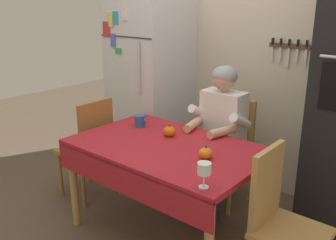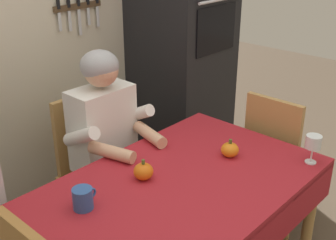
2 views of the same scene
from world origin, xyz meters
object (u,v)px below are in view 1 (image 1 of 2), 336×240
object	(u,v)px
chair_right_side	(280,217)
coffee_mug	(140,121)
chair_left_side	(90,145)
pumpkin_medium	(206,153)
wine_glass	(204,169)
refrigerator	(151,85)
chair_behind_person	(229,146)
pumpkin_large	(169,131)
seated_person	(219,127)
dining_table	(165,156)

from	to	relation	value
chair_right_side	coffee_mug	bearing A→B (deg)	171.67
chair_left_side	coffee_mug	xyz separation A→B (m)	(0.46, 0.17, 0.28)
chair_right_side	pumpkin_medium	xyz separation A→B (m)	(-0.54, -0.00, 0.27)
pumpkin_medium	wine_glass	bearing A→B (deg)	-57.08
refrigerator	chair_right_side	bearing A→B (deg)	-25.61
chair_behind_person	pumpkin_large	bearing A→B (deg)	-105.38
chair_behind_person	pumpkin_medium	distance (m)	0.89
chair_behind_person	coffee_mug	xyz separation A→B (m)	(-0.51, -0.60, 0.28)
chair_behind_person	coffee_mug	distance (m)	0.83
seated_person	pumpkin_large	size ratio (longest dim) A/B	12.12
chair_right_side	pumpkin_large	distance (m)	1.05
pumpkin_large	refrigerator	bearing A→B (deg)	139.88
chair_behind_person	chair_left_side	world-z (taller)	same
seated_person	wine_glass	world-z (taller)	seated_person
chair_right_side	wine_glass	size ratio (longest dim) A/B	6.14
chair_right_side	refrigerator	bearing A→B (deg)	154.39
chair_right_side	pumpkin_medium	distance (m)	0.61
chair_left_side	coffee_mug	bearing A→B (deg)	20.76
dining_table	seated_person	size ratio (longest dim) A/B	1.12
chair_left_side	chair_right_side	bearing A→B (deg)	-0.70
wine_glass	pumpkin_large	distance (m)	0.86
dining_table	pumpkin_large	distance (m)	0.23
chair_left_side	pumpkin_large	xyz separation A→B (m)	(0.80, 0.15, 0.27)
refrigerator	chair_right_side	world-z (taller)	refrigerator
chair_behind_person	pumpkin_medium	xyz separation A→B (m)	(0.29, -0.80, 0.27)
chair_left_side	coffee_mug	size ratio (longest dim) A/B	8.07
pumpkin_medium	pumpkin_large	bearing A→B (deg)	159.16
chair_behind_person	wine_glass	xyz separation A→B (m)	(0.51, -1.14, 0.34)
dining_table	pumpkin_large	size ratio (longest dim) A/B	13.63
coffee_mug	seated_person	bearing A→B (deg)	38.96
dining_table	chair_left_side	distance (m)	0.91
dining_table	wine_glass	xyz separation A→B (m)	(0.58, -0.35, 0.20)
pumpkin_large	chair_left_side	bearing A→B (deg)	-169.23
dining_table	refrigerator	bearing A→B (deg)	137.09
chair_left_side	refrigerator	bearing A→B (deg)	93.26
seated_person	wine_glass	xyz separation A→B (m)	(0.51, -0.95, 0.11)
dining_table	chair_behind_person	size ratio (longest dim) A/B	1.51
coffee_mug	wine_glass	bearing A→B (deg)	-27.98
chair_right_side	wine_glass	xyz separation A→B (m)	(-0.32, -0.35, 0.34)
dining_table	seated_person	distance (m)	0.61
dining_table	chair_behind_person	distance (m)	0.81
wine_glass	pumpkin_large	bearing A→B (deg)	142.73
chair_behind_person	pumpkin_large	distance (m)	0.70
chair_left_side	pumpkin_large	world-z (taller)	chair_left_side
coffee_mug	pumpkin_large	distance (m)	0.34
refrigerator	coffee_mug	bearing A→B (deg)	-53.60
seated_person	coffee_mug	world-z (taller)	seated_person
seated_person	pumpkin_large	xyz separation A→B (m)	(-0.17, -0.43, 0.04)
refrigerator	pumpkin_large	xyz separation A→B (m)	(0.85, -0.71, -0.12)
seated_person	refrigerator	bearing A→B (deg)	164.66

